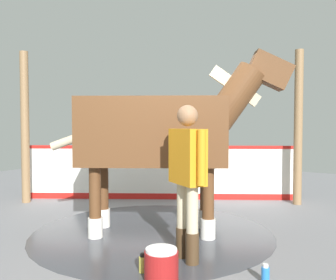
{
  "coord_description": "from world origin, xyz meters",
  "views": [
    {
      "loc": [
        2.91,
        -4.08,
        1.54
      ],
      "look_at": [
        0.44,
        -0.26,
        1.34
      ],
      "focal_mm": 38.72,
      "sensor_mm": 36.0,
      "label": 1
    }
  ],
  "objects_px": {
    "handler": "(187,170)",
    "wash_bucket": "(161,265)",
    "bottle_spray": "(265,274)",
    "bottle_shampoo": "(143,264)",
    "horse": "(161,132)"
  },
  "relations": [
    {
      "from": "handler",
      "to": "wash_bucket",
      "type": "distance_m",
      "value": 1.05
    },
    {
      "from": "wash_bucket",
      "to": "bottle_spray",
      "type": "relative_size",
      "value": 1.83
    },
    {
      "from": "bottle_shampoo",
      "to": "bottle_spray",
      "type": "bearing_deg",
      "value": 21.52
    },
    {
      "from": "bottle_shampoo",
      "to": "handler",
      "type": "bearing_deg",
      "value": 67.72
    },
    {
      "from": "handler",
      "to": "wash_bucket",
      "type": "bearing_deg",
      "value": 35.87
    },
    {
      "from": "handler",
      "to": "bottle_spray",
      "type": "height_order",
      "value": "handler"
    },
    {
      "from": "handler",
      "to": "bottle_spray",
      "type": "relative_size",
      "value": 9.45
    },
    {
      "from": "handler",
      "to": "bottle_spray",
      "type": "distance_m",
      "value": 1.32
    },
    {
      "from": "horse",
      "to": "bottle_spray",
      "type": "bearing_deg",
      "value": -55.58
    },
    {
      "from": "bottle_spray",
      "to": "wash_bucket",
      "type": "bearing_deg",
      "value": -149.87
    },
    {
      "from": "handler",
      "to": "wash_bucket",
      "type": "relative_size",
      "value": 5.17
    },
    {
      "from": "bottle_spray",
      "to": "handler",
      "type": "bearing_deg",
      "value": 174.52
    },
    {
      "from": "bottle_shampoo",
      "to": "horse",
      "type": "bearing_deg",
      "value": 115.88
    },
    {
      "from": "wash_bucket",
      "to": "handler",
      "type": "bearing_deg",
      "value": 94.79
    },
    {
      "from": "wash_bucket",
      "to": "bottle_shampoo",
      "type": "distance_m",
      "value": 0.29
    }
  ]
}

